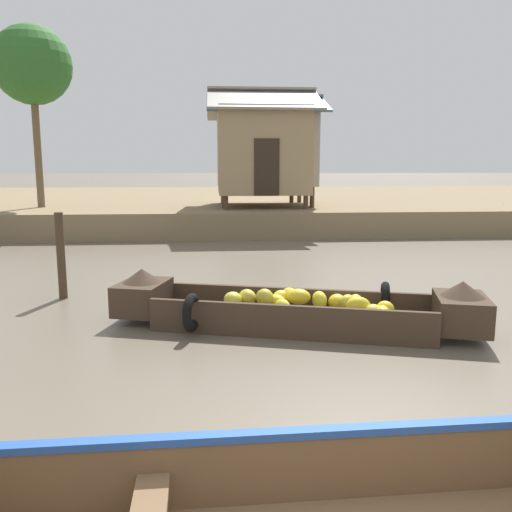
{
  "coord_description": "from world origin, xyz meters",
  "views": [
    {
      "loc": [
        -0.61,
        -2.18,
        2.24
      ],
      "look_at": [
        0.11,
        6.62,
        0.73
      ],
      "focal_mm": 37.29,
      "sensor_mm": 36.0,
      "label": 1
    }
  ],
  "objects_px": {
    "stilt_house_left": "(262,150)",
    "stilt_house_mid_left": "(265,147)",
    "palm_tree_near": "(32,66)",
    "banana_boat": "(296,309)",
    "mooring_post": "(61,256)"
  },
  "relations": [
    {
      "from": "stilt_house_left",
      "to": "palm_tree_near",
      "type": "xyz_separation_m",
      "value": [
        -7.6,
        0.05,
        2.69
      ]
    },
    {
      "from": "stilt_house_left",
      "to": "stilt_house_mid_left",
      "type": "xyz_separation_m",
      "value": [
        0.16,
        0.45,
        0.1
      ]
    },
    {
      "from": "mooring_post",
      "to": "palm_tree_near",
      "type": "bearing_deg",
      "value": 108.73
    },
    {
      "from": "banana_boat",
      "to": "stilt_house_mid_left",
      "type": "bearing_deg",
      "value": 86.44
    },
    {
      "from": "banana_boat",
      "to": "mooring_post",
      "type": "bearing_deg",
      "value": 151.57
    },
    {
      "from": "stilt_house_mid_left",
      "to": "palm_tree_near",
      "type": "distance_m",
      "value": 8.19
    },
    {
      "from": "banana_boat",
      "to": "stilt_house_left",
      "type": "relative_size",
      "value": 1.25
    },
    {
      "from": "palm_tree_near",
      "to": "stilt_house_left",
      "type": "bearing_deg",
      "value": -0.34
    },
    {
      "from": "banana_boat",
      "to": "palm_tree_near",
      "type": "distance_m",
      "value": 14.64
    },
    {
      "from": "stilt_house_mid_left",
      "to": "mooring_post",
      "type": "height_order",
      "value": "stilt_house_mid_left"
    },
    {
      "from": "banana_boat",
      "to": "stilt_house_left",
      "type": "distance_m",
      "value": 12.0
    },
    {
      "from": "stilt_house_left",
      "to": "palm_tree_near",
      "type": "relative_size",
      "value": 0.68
    },
    {
      "from": "palm_tree_near",
      "to": "mooring_post",
      "type": "height_order",
      "value": "palm_tree_near"
    },
    {
      "from": "banana_boat",
      "to": "stilt_house_left",
      "type": "bearing_deg",
      "value": 87.08
    },
    {
      "from": "stilt_house_mid_left",
      "to": "banana_boat",
      "type": "bearing_deg",
      "value": -93.56
    }
  ]
}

